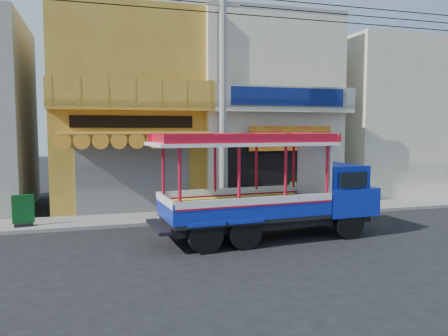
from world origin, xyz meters
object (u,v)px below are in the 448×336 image
at_px(songthaew_truck, 282,188).
at_px(green_sign, 23,213).
at_px(potted_plant_a, 330,196).
at_px(utility_pole, 227,79).
at_px(potted_plant_c, 335,194).
at_px(potted_plant_b, 296,195).

height_order(songthaew_truck, green_sign, songthaew_truck).
bearing_deg(songthaew_truck, potted_plant_a, 42.91).
bearing_deg(utility_pole, potted_plant_c, 9.56).
bearing_deg(potted_plant_a, green_sign, 126.42).
bearing_deg(green_sign, potted_plant_a, 0.70).
distance_m(green_sign, potted_plant_c, 11.73).
height_order(potted_plant_a, potted_plant_b, potted_plant_b).
xyz_separation_m(songthaew_truck, potted_plant_b, (2.22, 3.62, -0.87)).
bearing_deg(utility_pole, green_sign, 177.43).
distance_m(green_sign, potted_plant_b, 9.90).
xyz_separation_m(potted_plant_a, potted_plant_b, (-1.40, 0.26, 0.05)).
height_order(green_sign, potted_plant_c, green_sign).
bearing_deg(utility_pole, potted_plant_a, 5.68).
bearing_deg(potted_plant_c, potted_plant_b, -82.07).
bearing_deg(potted_plant_c, potted_plant_a, -44.28).
relative_size(utility_pole, green_sign, 26.93).
distance_m(potted_plant_a, potted_plant_c, 0.57).
distance_m(utility_pole, potted_plant_a, 6.31).
relative_size(songthaew_truck, potted_plant_c, 7.10).
bearing_deg(potted_plant_c, green_sign, -83.42).
bearing_deg(potted_plant_a, utility_pole, 131.40).
distance_m(green_sign, potted_plant_a, 11.29).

